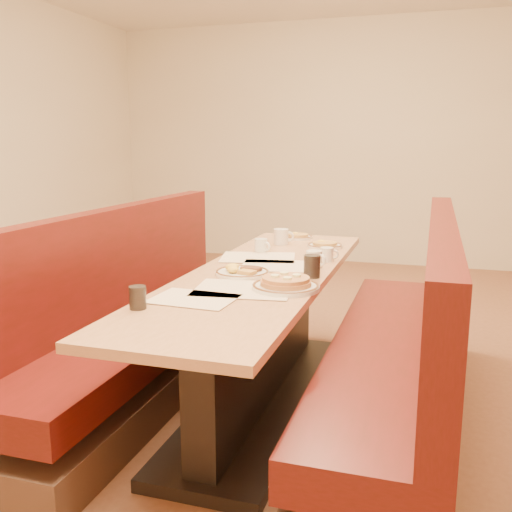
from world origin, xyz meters
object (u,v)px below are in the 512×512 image
(soda_tumbler_near, at_px, (138,298))
(diner_table, at_px, (261,339))
(coffee_mug_c, at_px, (327,254))
(pancake_plate, at_px, (286,284))
(coffee_mug_a, at_px, (315,259))
(coffee_mug_d, at_px, (282,236))
(eggs_plate, at_px, (241,272))
(coffee_mug_b, at_px, (261,245))
(soda_tumbler_mid, at_px, (312,266))
(booth_right, at_px, (401,357))
(booth_left, at_px, (140,329))

(soda_tumbler_near, bearing_deg, diner_table, 70.92)
(soda_tumbler_near, bearing_deg, coffee_mug_c, 64.17)
(diner_table, distance_m, pancake_plate, 0.56)
(coffee_mug_a, relative_size, coffee_mug_d, 0.86)
(eggs_plate, distance_m, coffee_mug_b, 0.61)
(coffee_mug_b, distance_m, coffee_mug_d, 0.32)
(coffee_mug_c, xyz_separation_m, soda_tumbler_mid, (-0.00, -0.41, 0.02))
(booth_right, relative_size, coffee_mug_c, 23.88)
(booth_left, height_order, soda_tumbler_mid, booth_left)
(eggs_plate, bearing_deg, coffee_mug_b, 97.15)
(pancake_plate, bearing_deg, coffee_mug_a, 86.58)
(coffee_mug_b, relative_size, coffee_mug_d, 0.80)
(diner_table, relative_size, coffee_mug_c, 23.88)
(booth_left, height_order, coffee_mug_c, booth_left)
(booth_right, bearing_deg, eggs_plate, -172.31)
(diner_table, bearing_deg, eggs_plate, -124.55)
(coffee_mug_a, distance_m, coffee_mug_b, 0.51)
(soda_tumbler_near, bearing_deg, soda_tumbler_mid, 53.25)
(booth_right, bearing_deg, coffee_mug_d, 135.91)
(booth_right, relative_size, coffee_mug_a, 21.49)
(booth_left, bearing_deg, booth_right, 0.00)
(booth_left, distance_m, coffee_mug_a, 1.08)
(diner_table, xyz_separation_m, booth_right, (0.73, 0.00, -0.01))
(pancake_plate, relative_size, soda_tumbler_mid, 2.73)
(booth_right, relative_size, coffee_mug_d, 18.54)
(pancake_plate, distance_m, coffee_mug_b, 0.91)
(pancake_plate, height_order, coffee_mug_d, coffee_mug_d)
(booth_right, xyz_separation_m, pancake_plate, (-0.52, -0.33, 0.41))
(booth_right, height_order, coffee_mug_b, booth_right)
(eggs_plate, bearing_deg, diner_table, 55.45)
(diner_table, bearing_deg, coffee_mug_a, 35.62)
(eggs_plate, distance_m, soda_tumbler_near, 0.73)
(booth_right, distance_m, coffee_mug_c, 0.72)
(soda_tumbler_mid, bearing_deg, eggs_plate, -172.05)
(coffee_mug_c, bearing_deg, eggs_plate, -142.66)
(coffee_mug_a, bearing_deg, diner_table, -120.39)
(booth_right, height_order, soda_tumbler_near, booth_right)
(diner_table, relative_size, eggs_plate, 9.06)
(coffee_mug_a, xyz_separation_m, coffee_mug_b, (-0.40, 0.32, -0.00))
(soda_tumbler_mid, bearing_deg, diner_table, 168.03)
(diner_table, height_order, coffee_mug_a, coffee_mug_a)
(soda_tumbler_mid, bearing_deg, coffee_mug_c, 89.58)
(booth_right, relative_size, coffee_mug_b, 23.08)
(booth_left, bearing_deg, soda_tumbler_mid, -3.36)
(coffee_mug_a, bearing_deg, coffee_mug_c, 102.06)
(diner_table, height_order, coffee_mug_c, coffee_mug_c)
(pancake_plate, relative_size, coffee_mug_d, 2.32)
(pancake_plate, bearing_deg, eggs_plate, 142.71)
(pancake_plate, relative_size, coffee_mug_b, 2.89)
(coffee_mug_d, bearing_deg, pancake_plate, -87.43)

